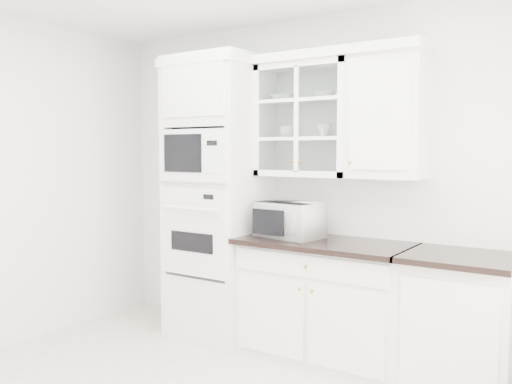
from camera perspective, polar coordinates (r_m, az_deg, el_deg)
The scene contains 12 objects.
room_shell at distance 3.44m, azimuth -4.44°, elevation 7.26°, with size 4.00×3.50×2.70m.
oven_column at distance 4.69m, azimuth -4.07°, elevation -0.60°, with size 0.76×0.68×2.40m.
base_cabinet_run at distance 4.30m, azimuth 7.32°, elevation -11.08°, with size 1.32×0.67×0.92m.
extra_base_cabinet at distance 3.97m, azimuth 20.65°, elevation -12.63°, with size 0.72×0.67×0.92m.
upper_cabinet_glass at distance 4.39m, azimuth 5.37°, elevation 7.55°, with size 0.80×0.33×0.90m.
upper_cabinet_solid at distance 4.11m, azimuth 13.73°, elevation 7.66°, with size 0.55×0.33×0.90m, color white.
crown_molding at distance 4.47m, azimuth 4.04°, elevation 13.75°, with size 2.14×0.38×0.07m, color white.
countertop_microwave at distance 4.30m, azimuth 3.70°, elevation -2.91°, with size 0.48×0.40×0.28m, color white.
bowl_a at distance 4.52m, azimuth 3.03°, elevation 9.85°, with size 0.22×0.22×0.05m, color white.
bowl_b at distance 4.32m, azimuth 7.14°, elevation 10.06°, with size 0.17×0.17×0.05m, color white.
cup_a at distance 4.48m, azimuth 3.31°, elevation 6.31°, with size 0.12×0.12×0.09m, color white.
cup_b at distance 4.30m, azimuth 7.15°, elevation 6.42°, with size 0.11×0.11×0.10m, color white.
Camera 1 is at (2.13, -2.26, 1.60)m, focal length 38.00 mm.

